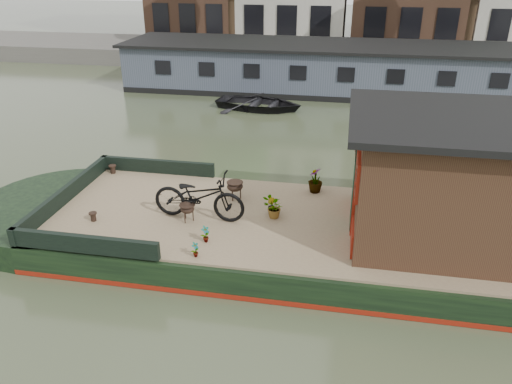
% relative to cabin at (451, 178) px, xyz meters
% --- Properties ---
extents(ground, '(120.00, 120.00, 0.00)m').
position_rel_cabin_xyz_m(ground, '(-2.19, 0.00, -1.88)').
color(ground, '#323C26').
rests_on(ground, ground).
extents(houseboat_hull, '(14.01, 4.02, 0.60)m').
position_rel_cabin_xyz_m(houseboat_hull, '(-3.52, 0.00, -1.60)').
color(houseboat_hull, black).
rests_on(houseboat_hull, ground).
extents(houseboat_deck, '(11.80, 3.80, 0.05)m').
position_rel_cabin_xyz_m(houseboat_deck, '(-2.19, 0.00, -1.25)').
color(houseboat_deck, '#867752').
rests_on(houseboat_deck, houseboat_hull).
extents(bow_bulwark, '(3.00, 4.00, 0.35)m').
position_rel_cabin_xyz_m(bow_bulwark, '(-7.25, 0.00, -1.05)').
color(bow_bulwark, black).
rests_on(bow_bulwark, houseboat_deck).
extents(cabin, '(4.00, 3.50, 2.42)m').
position_rel_cabin_xyz_m(cabin, '(0.00, 0.00, 0.00)').
color(cabin, black).
rests_on(cabin, houseboat_deck).
extents(bicycle, '(1.99, 0.77, 1.03)m').
position_rel_cabin_xyz_m(bicycle, '(-4.92, -0.23, -0.71)').
color(bicycle, black).
rests_on(bicycle, houseboat_deck).
extents(potted_plant_a, '(0.20, 0.22, 0.34)m').
position_rel_cabin_xyz_m(potted_plant_a, '(-4.53, -1.15, -1.06)').
color(potted_plant_a, brown).
rests_on(potted_plant_a, houseboat_deck).
extents(potted_plant_b, '(0.24, 0.24, 0.34)m').
position_rel_cabin_xyz_m(potted_plant_b, '(-3.48, 0.28, -1.06)').
color(potted_plant_b, brown).
rests_on(potted_plant_b, houseboat_deck).
extents(potted_plant_c, '(0.56, 0.56, 0.47)m').
position_rel_cabin_xyz_m(potted_plant_c, '(-3.39, 0.06, -0.99)').
color(potted_plant_c, '#A3392F').
rests_on(potted_plant_c, houseboat_deck).
extents(potted_plant_d, '(0.37, 0.37, 0.60)m').
position_rel_cabin_xyz_m(potted_plant_d, '(-2.64, 1.52, -0.93)').
color(potted_plant_d, maroon).
rests_on(potted_plant_d, houseboat_deck).
extents(potted_plant_e, '(0.17, 0.19, 0.31)m').
position_rel_cabin_xyz_m(potted_plant_e, '(-4.57, -1.70, -1.08)').
color(potted_plant_e, '#9E3A2E').
rests_on(potted_plant_e, houseboat_deck).
extents(brazier_front, '(0.46, 0.46, 0.38)m').
position_rel_cabin_xyz_m(brazier_front, '(-5.13, -0.40, -1.04)').
color(brazier_front, black).
rests_on(brazier_front, houseboat_deck).
extents(brazier_rear, '(0.46, 0.46, 0.42)m').
position_rel_cabin_xyz_m(brazier_rear, '(-4.39, 0.81, -1.02)').
color(brazier_rear, black).
rests_on(brazier_rear, houseboat_deck).
extents(bollard_port, '(0.19, 0.19, 0.21)m').
position_rel_cabin_xyz_m(bollard_port, '(-7.79, 1.68, -1.12)').
color(bollard_port, black).
rests_on(bollard_port, houseboat_deck).
extents(bollard_stbd, '(0.17, 0.17, 0.19)m').
position_rel_cabin_xyz_m(bollard_stbd, '(-7.08, -0.76, -1.13)').
color(bollard_stbd, black).
rests_on(bollard_stbd, houseboat_deck).
extents(dinghy, '(3.89, 3.05, 0.73)m').
position_rel_cabin_xyz_m(dinghy, '(-5.58, 10.41, -1.51)').
color(dinghy, black).
rests_on(dinghy, ground).
extents(far_houseboat, '(20.40, 4.40, 2.11)m').
position_rel_cabin_xyz_m(far_houseboat, '(-2.19, 14.00, -0.91)').
color(far_houseboat, '#414757').
rests_on(far_houseboat, ground).
extents(quay, '(60.00, 6.00, 0.90)m').
position_rel_cabin_xyz_m(quay, '(-2.19, 20.50, -1.43)').
color(quay, '#47443F').
rests_on(quay, ground).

